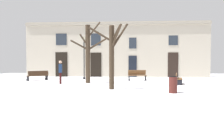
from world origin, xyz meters
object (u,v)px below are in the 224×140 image
object	(u,v)px
person_near_bench	(60,71)
person_strolling	(88,69)
bench_far_corner	(137,75)
tree_foreground	(88,51)
litter_bin	(173,84)
bench_near_lamp	(38,75)
tree_center	(112,53)
streetlamp	(84,53)
bench_by_litter_bin	(178,78)

from	to	relation	value
person_near_bench	person_strolling	xyz separation A→B (m)	(1.60, 2.87, 0.03)
bench_far_corner	person_near_bench	xyz separation A→B (m)	(-6.03, -3.18, 0.50)
tree_foreground	person_near_bench	bearing A→B (deg)	-160.68
tree_foreground	bench_far_corner	distance (m)	5.13
litter_bin	bench_near_lamp	size ratio (longest dim) A/B	0.53
tree_foreground	bench_far_corner	xyz separation A→B (m)	(4.02, 2.47, -2.03)
tree_center	tree_foreground	size ratio (longest dim) A/B	0.84
streetlamp	bench_far_corner	size ratio (longest dim) A/B	2.49
tree_foreground	bench_near_lamp	bearing A→B (deg)	157.43
person_near_bench	person_strolling	size ratio (longest dim) A/B	0.98
litter_bin	bench_by_litter_bin	distance (m)	4.91
tree_center	litter_bin	world-z (taller)	tree_center
bench_far_corner	streetlamp	bearing A→B (deg)	159.97
person_near_bench	person_strolling	bearing A→B (deg)	-39.44
bench_by_litter_bin	person_near_bench	xyz separation A→B (m)	(-8.95, -0.30, 0.57)
tree_foreground	litter_bin	world-z (taller)	tree_foreground
litter_bin	person_near_bench	distance (m)	8.73
person_strolling	bench_far_corner	bearing A→B (deg)	-124.49
bench_far_corner	bench_near_lamp	world-z (taller)	bench_far_corner
tree_foreground	streetlamp	bearing A→B (deg)	105.68
streetlamp	person_near_bench	size ratio (longest dim) A/B	2.35
litter_bin	bench_far_corner	bearing A→B (deg)	101.11
tree_foreground	litter_bin	bearing A→B (deg)	-42.86
tree_foreground	person_strolling	world-z (taller)	tree_foreground
litter_bin	bench_far_corner	world-z (taller)	bench_far_corner
streetlamp	bench_by_litter_bin	bearing A→B (deg)	-27.25
tree_center	bench_far_corner	xyz separation A→B (m)	(1.88, 6.20, -1.73)
litter_bin	person_near_bench	xyz separation A→B (m)	(-7.52, 4.40, 0.54)
streetlamp	bench_near_lamp	world-z (taller)	streetlamp
tree_center	streetlamp	bearing A→B (deg)	113.12
bench_far_corner	person_strolling	bearing A→B (deg)	177.55
person_near_bench	person_strolling	world-z (taller)	person_strolling
bench_near_lamp	litter_bin	bearing A→B (deg)	99.41
streetlamp	tree_center	bearing A→B (deg)	-66.88
tree_foreground	bench_far_corner	size ratio (longest dim) A/B	2.87
litter_bin	bench_far_corner	xyz separation A→B (m)	(-1.49, 7.58, 0.04)
tree_foreground	person_strolling	xyz separation A→B (m)	(-0.42, 2.16, -1.50)
bench_near_lamp	person_strolling	xyz separation A→B (m)	(4.55, 0.10, 0.57)
person_near_bench	litter_bin	bearing A→B (deg)	-130.65
bench_far_corner	litter_bin	bearing A→B (deg)	-85.26
litter_bin	tree_foreground	bearing A→B (deg)	137.14
bench_near_lamp	person_strolling	distance (m)	4.59
litter_bin	bench_by_litter_bin	world-z (taller)	litter_bin
bench_far_corner	person_near_bench	bearing A→B (deg)	-158.61
tree_center	streetlamp	world-z (taller)	streetlamp
bench_near_lamp	streetlamp	bearing A→B (deg)	156.32
litter_bin	streetlamp	bearing A→B (deg)	126.61
tree_center	streetlamp	size ratio (longest dim) A/B	0.97
bench_far_corner	bench_by_litter_bin	world-z (taller)	bench_far_corner
tree_center	bench_far_corner	distance (m)	6.70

